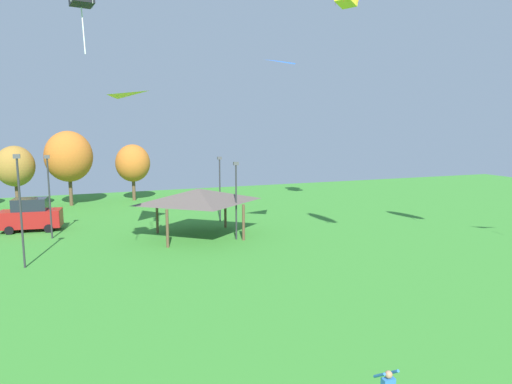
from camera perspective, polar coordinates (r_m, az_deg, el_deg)
kite_flying_2 at (r=29.17m, az=4.86°, el=14.26°), size 2.32×1.92×0.35m
kite_flying_5 at (r=31.54m, az=-13.04°, el=10.04°), size 3.08×3.92×0.47m
parked_car_second_from_left at (r=39.58m, az=-26.33°, el=-2.61°), size 4.61×2.36×2.58m
park_pavilion at (r=33.67m, az=-7.20°, el=-0.44°), size 7.04×5.72×3.60m
light_post_0 at (r=32.57m, az=-2.50°, el=-0.46°), size 0.36×0.20×5.62m
light_post_1 at (r=38.98m, az=-4.55°, el=0.92°), size 0.36×0.20×5.56m
light_post_2 at (r=36.01m, az=-24.44°, el=0.02°), size 0.36×0.20×6.08m
light_post_3 at (r=29.18m, az=-27.38°, el=-1.45°), size 0.36×0.20×6.58m
treeline_tree_2 at (r=49.75m, az=-27.90°, el=2.85°), size 3.58×3.58×6.25m
treeline_tree_3 at (r=50.11m, az=-22.37°, el=4.12°), size 4.69×4.69×7.64m
treeline_tree_4 at (r=51.53m, az=-15.14°, el=3.49°), size 3.70×3.70×6.14m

